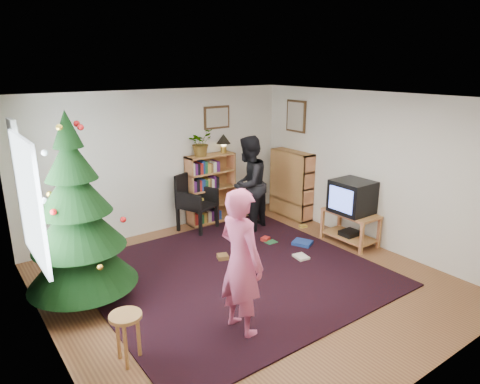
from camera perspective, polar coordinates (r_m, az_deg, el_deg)
floor at (r=6.06m, az=0.92°, el=-11.94°), size 5.00×5.00×0.00m
ceiling at (r=5.33m, az=1.04°, el=12.36°), size 5.00×5.00×0.00m
wall_back at (r=7.65m, az=-10.39°, el=3.95°), size 5.00×0.02×2.50m
wall_front at (r=4.00m, az=23.33°, el=-9.17°), size 5.00×0.02×2.50m
wall_left at (r=4.61m, az=-24.86°, el=-5.97°), size 0.02×5.00×2.50m
wall_right at (r=7.30m, az=16.88°, el=2.89°), size 0.02×5.00×2.50m
rug at (r=6.27m, az=-0.76°, el=-10.79°), size 3.80×3.60×0.02m
window_pane at (r=5.09m, az=-26.28°, el=-1.07°), size 0.04×1.20×1.40m
curtain at (r=5.77m, az=-27.18°, el=0.74°), size 0.06×0.35×1.60m
picture_back at (r=8.06m, az=-3.11°, el=9.90°), size 0.55×0.03×0.42m
picture_right at (r=8.31m, az=7.49°, el=9.99°), size 0.03×0.50×0.60m
christmas_tree at (r=5.54m, az=-20.81°, el=-4.45°), size 1.33×1.33×2.42m
bookshelf_back at (r=8.07m, az=-3.91°, el=0.57°), size 0.95×0.30×1.30m
bookshelf_right at (r=8.41m, az=6.87°, el=1.15°), size 0.30×0.95×1.30m
tv_stand at (r=7.40m, az=14.47°, el=-4.24°), size 0.50×0.90×0.55m
crt_tv at (r=7.24m, az=14.74°, el=-0.60°), size 0.57×0.61×0.54m
armchair at (r=7.80m, az=-6.15°, el=-0.90°), size 0.73×0.75×1.03m
stool at (r=4.58m, az=-14.93°, el=-16.80°), size 0.33×0.33×0.54m
person_standing at (r=4.70m, az=0.13°, el=-9.36°), size 0.46×0.65×1.68m
person_by_chair at (r=7.56m, az=1.11°, el=1.03°), size 1.03×0.94×1.72m
potted_plant at (r=7.77m, az=-5.30°, el=6.58°), size 0.55×0.52×0.49m
table_lamp at (r=8.04m, az=-2.22°, el=6.93°), size 0.27×0.27×0.35m
floor_clutter at (r=7.20m, az=5.15°, el=-6.80°), size 2.18×1.16×0.08m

